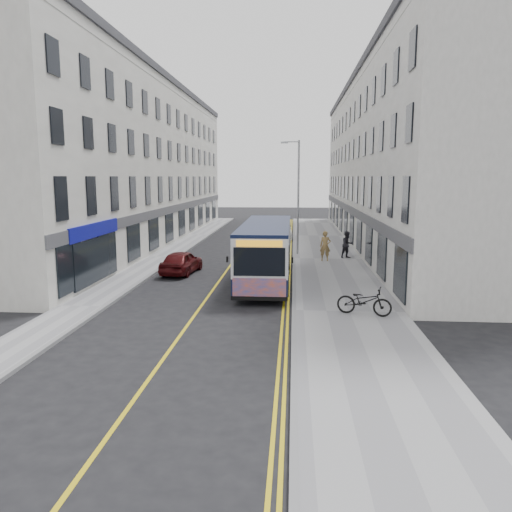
% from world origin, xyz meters
% --- Properties ---
extents(ground, '(140.00, 140.00, 0.00)m').
position_xyz_m(ground, '(0.00, 0.00, 0.00)').
color(ground, black).
rests_on(ground, ground).
extents(pavement_east, '(4.50, 64.00, 0.12)m').
position_xyz_m(pavement_east, '(6.25, 12.00, 0.06)').
color(pavement_east, gray).
rests_on(pavement_east, ground).
extents(pavement_west, '(2.00, 64.00, 0.12)m').
position_xyz_m(pavement_west, '(-5.00, 12.00, 0.06)').
color(pavement_west, gray).
rests_on(pavement_west, ground).
extents(kerb_east, '(0.18, 64.00, 0.13)m').
position_xyz_m(kerb_east, '(4.00, 12.00, 0.07)').
color(kerb_east, slate).
rests_on(kerb_east, ground).
extents(kerb_west, '(0.18, 64.00, 0.13)m').
position_xyz_m(kerb_west, '(-4.00, 12.00, 0.07)').
color(kerb_west, slate).
rests_on(kerb_west, ground).
extents(road_centre_line, '(0.12, 64.00, 0.01)m').
position_xyz_m(road_centre_line, '(0.00, 12.00, 0.00)').
color(road_centre_line, gold).
rests_on(road_centre_line, ground).
extents(road_dbl_yellow_inner, '(0.10, 64.00, 0.01)m').
position_xyz_m(road_dbl_yellow_inner, '(3.55, 12.00, 0.00)').
color(road_dbl_yellow_inner, gold).
rests_on(road_dbl_yellow_inner, ground).
extents(road_dbl_yellow_outer, '(0.10, 64.00, 0.01)m').
position_xyz_m(road_dbl_yellow_outer, '(3.75, 12.00, 0.00)').
color(road_dbl_yellow_outer, gold).
rests_on(road_dbl_yellow_outer, ground).
extents(terrace_east, '(6.00, 46.00, 13.00)m').
position_xyz_m(terrace_east, '(11.50, 21.00, 6.50)').
color(terrace_east, silver).
rests_on(terrace_east, ground).
extents(terrace_west, '(6.00, 46.00, 13.00)m').
position_xyz_m(terrace_west, '(-9.00, 21.00, 6.50)').
color(terrace_west, silver).
rests_on(terrace_west, ground).
extents(streetlamp, '(1.32, 0.18, 8.00)m').
position_xyz_m(streetlamp, '(4.17, 14.00, 4.38)').
color(streetlamp, '#989BA0').
rests_on(streetlamp, ground).
extents(city_bus, '(2.50, 10.72, 3.11)m').
position_xyz_m(city_bus, '(2.52, 4.83, 1.70)').
color(city_bus, black).
rests_on(city_bus, ground).
extents(bicycle, '(2.28, 1.36, 1.13)m').
position_xyz_m(bicycle, '(6.75, -1.74, 0.69)').
color(bicycle, black).
rests_on(bicycle, pavement_east).
extents(pedestrian_near, '(0.71, 0.48, 1.94)m').
position_xyz_m(pedestrian_near, '(6.01, 11.13, 1.09)').
color(pedestrian_near, '#9C7B47').
rests_on(pedestrian_near, pavement_east).
extents(pedestrian_far, '(1.10, 1.02, 1.81)m').
position_xyz_m(pedestrian_far, '(7.56, 12.36, 1.02)').
color(pedestrian_far, black).
rests_on(pedestrian_far, pavement_east).
extents(car_white, '(2.14, 4.83, 1.54)m').
position_xyz_m(car_white, '(2.78, 22.94, 0.77)').
color(car_white, white).
rests_on(car_white, ground).
extents(car_maroon, '(2.04, 4.13, 1.35)m').
position_xyz_m(car_maroon, '(-2.47, 6.74, 0.68)').
color(car_maroon, '#470B0D').
rests_on(car_maroon, ground).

